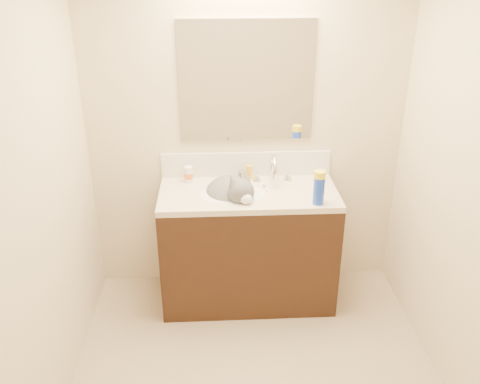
{
  "coord_description": "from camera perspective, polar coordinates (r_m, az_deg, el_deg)",
  "views": [
    {
      "loc": [
        -0.22,
        -2.1,
        2.31
      ],
      "look_at": [
        -0.06,
        0.92,
        0.88
      ],
      "focal_mm": 38.0,
      "sensor_mm": 36.0,
      "label": 1
    }
  ],
  "objects": [
    {
      "name": "mirror",
      "position": [
        3.44,
        0.74,
        12.29
      ],
      "size": [
        0.9,
        0.02,
        0.8
      ],
      "primitive_type": "cube",
      "color": "white",
      "rests_on": "room_shell"
    },
    {
      "name": "silver_jar",
      "position": [
        3.59,
        0.12,
        1.91
      ],
      "size": [
        0.07,
        0.07,
        0.06
      ],
      "primitive_type": "cylinder",
      "rotation": [
        0.0,
        0.0,
        -0.34
      ],
      "color": "#B7B7BC",
      "rests_on": "counter_slab"
    },
    {
      "name": "spray_cap",
      "position": [
        3.2,
        8.97,
        1.95
      ],
      "size": [
        0.09,
        0.09,
        0.04
      ],
      "primitive_type": "cylinder",
      "rotation": [
        0.0,
        0.0,
        0.24
      ],
      "color": "yellow",
      "rests_on": "spray_can"
    },
    {
      "name": "faucet",
      "position": [
        3.52,
        3.75,
        2.36
      ],
      "size": [
        0.28,
        0.2,
        0.21
      ],
      "color": "silver",
      "rests_on": "counter_slab"
    },
    {
      "name": "toothbrush_head",
      "position": [
        3.47,
        2.79,
        0.63
      ],
      "size": [
        0.02,
        0.03,
        0.02
      ],
      "primitive_type": "cube",
      "rotation": [
        0.0,
        0.0,
        0.12
      ],
      "color": "#5F8CCB",
      "rests_on": "counter_slab"
    },
    {
      "name": "counter_slab",
      "position": [
        3.42,
        0.96,
        -0.23
      ],
      "size": [
        1.2,
        0.55,
        0.04
      ],
      "primitive_type": "cube",
      "color": "beige",
      "rests_on": "vanity_cabinet"
    },
    {
      "name": "cat",
      "position": [
        3.41,
        -0.92,
        -0.25
      ],
      "size": [
        0.47,
        0.5,
        0.35
      ],
      "rotation": [
        0.0,
        0.0,
        0.43
      ],
      "color": "#504D50",
      "rests_on": "basin"
    },
    {
      "name": "vanity_cabinet",
      "position": [
        3.63,
        0.91,
        -6.37
      ],
      "size": [
        1.2,
        0.55,
        0.82
      ],
      "primitive_type": "cube",
      "color": "black",
      "rests_on": "ground"
    },
    {
      "name": "room_shell",
      "position": [
        2.27,
        2.76,
        3.92
      ],
      "size": [
        2.24,
        2.54,
        2.52
      ],
      "color": "beige",
      "rests_on": "ground"
    },
    {
      "name": "amber_bottle",
      "position": [
        3.58,
        1.04,
        2.23
      ],
      "size": [
        0.04,
        0.04,
        0.1
      ],
      "primitive_type": "cylinder",
      "rotation": [
        0.0,
        0.0,
        0.03
      ],
      "color": "gold",
      "rests_on": "counter_slab"
    },
    {
      "name": "spray_can",
      "position": [
        3.24,
        8.84,
        0.25
      ],
      "size": [
        0.09,
        0.09,
        0.19
      ],
      "primitive_type": "cylinder",
      "rotation": [
        0.0,
        0.0,
        0.24
      ],
      "color": "blue",
      "rests_on": "counter_slab"
    },
    {
      "name": "toothbrush",
      "position": [
        3.47,
        2.79,
        0.58
      ],
      "size": [
        0.03,
        0.13,
        0.01
      ],
      "primitive_type": "cube",
      "rotation": [
        0.0,
        0.0,
        0.12
      ],
      "color": "silver",
      "rests_on": "counter_slab"
    },
    {
      "name": "pill_bottle",
      "position": [
        3.55,
        -5.8,
        2.0
      ],
      "size": [
        0.07,
        0.07,
        0.11
      ],
      "primitive_type": "cylinder",
      "rotation": [
        0.0,
        0.0,
        0.12
      ],
      "color": "silver",
      "rests_on": "counter_slab"
    },
    {
      "name": "pill_label",
      "position": [
        3.56,
        -5.79,
        1.85
      ],
      "size": [
        0.07,
        0.07,
        0.04
      ],
      "primitive_type": "cylinder",
      "rotation": [
        0.0,
        0.0,
        0.12
      ],
      "color": "orange",
      "rests_on": "pill_bottle"
    },
    {
      "name": "basin",
      "position": [
        3.41,
        -1.03,
        -1.25
      ],
      "size": [
        0.45,
        0.36,
        0.14
      ],
      "primitive_type": "ellipsoid",
      "color": "white",
      "rests_on": "vanity_cabinet"
    },
    {
      "name": "backsplash",
      "position": [
        3.62,
        0.69,
        3.14
      ],
      "size": [
        1.2,
        0.02,
        0.18
      ],
      "primitive_type": "cube",
      "color": "silver",
      "rests_on": "counter_slab"
    }
  ]
}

